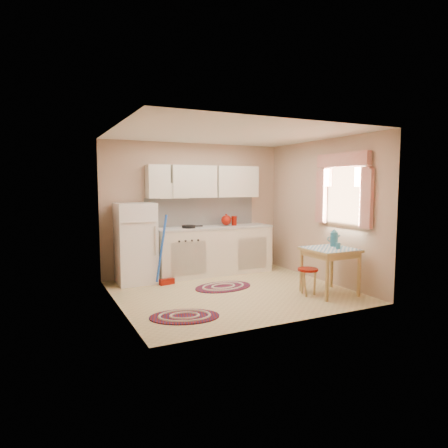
{
  "coord_description": "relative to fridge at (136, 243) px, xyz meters",
  "views": [
    {
      "loc": [
        -2.85,
        -5.59,
        1.72
      ],
      "look_at": [
        -0.03,
        0.25,
        1.07
      ],
      "focal_mm": 32.0,
      "sensor_mm": 36.0,
      "label": 1
    }
  ],
  "objects": [
    {
      "name": "fridge",
      "position": [
        0.0,
        0.0,
        0.0
      ],
      "size": [
        0.65,
        0.6,
        1.4
      ],
      "primitive_type": "cube",
      "color": "white",
      "rests_on": "ground"
    },
    {
      "name": "rug_left",
      "position": [
        0.13,
        -2.09,
        -0.69
      ],
      "size": [
        1.05,
        0.86,
        0.02
      ],
      "primitive_type": null,
      "rotation": [
        0.0,
        0.0,
        -0.31
      ],
      "color": "maroon",
      "rests_on": "ground"
    },
    {
      "name": "table",
      "position": [
        2.57,
        -2.03,
        -0.34
      ],
      "size": [
        0.72,
        0.72,
        0.72
      ],
      "primitive_type": "cube",
      "color": "tan",
      "rests_on": "ground"
    },
    {
      "name": "frying_pan",
      "position": [
        0.99,
        0.0,
        0.24
      ],
      "size": [
        0.28,
        0.28,
        0.05
      ],
      "primitive_type": "cylinder",
      "rotation": [
        0.0,
        0.0,
        -0.15
      ],
      "color": "black",
      "rests_on": "countertop"
    },
    {
      "name": "room_shell",
      "position": [
        1.41,
        -1.01,
        0.9
      ],
      "size": [
        3.64,
        3.6,
        2.52
      ],
      "color": "#CDBC83",
      "rests_on": "ground"
    },
    {
      "name": "mug",
      "position": [
        2.64,
        -2.13,
        0.07
      ],
      "size": [
        0.09,
        0.09,
        0.1
      ],
      "primitive_type": "cylinder",
      "rotation": [
        0.0,
        0.0,
        0.33
      ],
      "color": "#29687E",
      "rests_on": "table"
    },
    {
      "name": "countertop",
      "position": [
        1.52,
        0.05,
        0.2
      ],
      "size": [
        2.27,
        0.62,
        0.04
      ],
      "primitive_type": "cube",
      "color": "beige",
      "rests_on": "base_cabinets"
    },
    {
      "name": "red_canister",
      "position": [
        1.95,
        0.05,
        0.3
      ],
      "size": [
        0.11,
        0.11,
        0.16
      ],
      "primitive_type": "cylinder",
      "rotation": [
        0.0,
        0.0,
        -0.07
      ],
      "color": "maroon",
      "rests_on": "countertop"
    },
    {
      "name": "coffee_pot",
      "position": [
        2.75,
        -1.91,
        0.17
      ],
      "size": [
        0.19,
        0.18,
        0.31
      ],
      "primitive_type": null,
      "rotation": [
        0.0,
        0.0,
        -0.35
      ],
      "color": "#29687E",
      "rests_on": "table"
    },
    {
      "name": "base_cabinets",
      "position": [
        1.52,
        0.05,
        -0.26
      ],
      "size": [
        2.25,
        0.6,
        0.88
      ],
      "primitive_type": "cube",
      "color": "#EDE6CE",
      "rests_on": "ground"
    },
    {
      "name": "red_kettle",
      "position": [
        1.78,
        0.05,
        0.33
      ],
      "size": [
        0.27,
        0.26,
        0.22
      ],
      "primitive_type": null,
      "rotation": [
        0.0,
        0.0,
        0.35
      ],
      "color": "maroon",
      "rests_on": "countertop"
    },
    {
      "name": "stool",
      "position": [
        2.22,
        -1.93,
        -0.49
      ],
      "size": [
        0.32,
        0.32,
        0.42
      ],
      "primitive_type": "cylinder",
      "rotation": [
        0.0,
        0.0,
        -0.0
      ],
      "color": "maroon",
      "rests_on": "ground"
    },
    {
      "name": "broom",
      "position": [
        0.45,
        -0.35,
        -0.1
      ],
      "size": [
        0.3,
        0.17,
        1.2
      ],
      "primitive_type": null,
      "rotation": [
        0.0,
        0.0,
        0.17
      ],
      "color": "blue",
      "rests_on": "ground"
    },
    {
      "name": "rug_center",
      "position": [
        1.24,
        -0.94,
        -0.69
      ],
      "size": [
        1.06,
        0.76,
        0.02
      ],
      "primitive_type": null,
      "rotation": [
        0.0,
        0.0,
        0.1
      ],
      "color": "maroon",
      "rests_on": "ground"
    }
  ]
}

